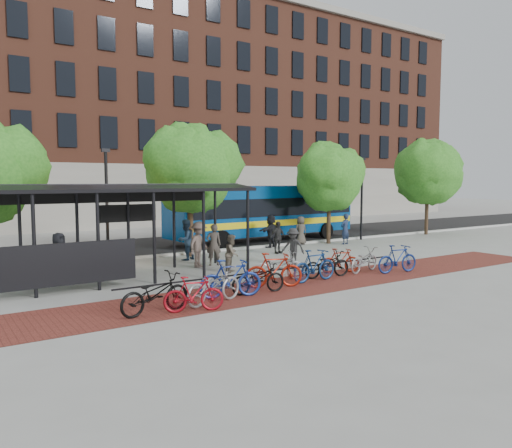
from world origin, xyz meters
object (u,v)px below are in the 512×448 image
bike_10 (364,260)px  pedestrian_6 (301,230)px  bike_5 (274,270)px  pedestrian_9 (293,247)px  tree_b (191,165)px  bike_3 (231,279)px  lamp_post_left (107,202)px  bike_0 (155,294)px  bike_7 (314,265)px  pedestrian_1 (214,245)px  bike_1 (194,294)px  bike_11 (397,259)px  bike_2 (214,285)px  bike_8 (327,264)px  tree_c (330,175)px  pedestrian_4 (278,237)px  pedestrian_7 (345,229)px  pedestrian_5 (271,231)px  bus_shelter (110,200)px  bike_6 (278,266)px  bus (264,209)px  tree_d (428,169)px  pedestrian_8 (232,253)px  bike_4 (258,278)px  pedestrian_3 (199,244)px  bike_9 (340,261)px  pedestrian_2 (186,240)px  lamp_post_right (362,196)px

bike_10 → pedestrian_6: (3.38, 8.27, 0.32)m
bike_5 → pedestrian_9: 4.79m
tree_b → bike_3: size_ratio=3.14×
lamp_post_left → bike_0: size_ratio=2.37×
bike_7 → pedestrian_1: 5.34m
lamp_post_left → bike_1: lamp_post_left is taller
bike_11 → pedestrian_9: size_ratio=1.17×
bike_2 → bike_3: size_ratio=1.05×
bike_8 → pedestrian_1: pedestrian_1 is taller
tree_c → bike_11: (-4.16, -8.67, -3.48)m
pedestrian_4 → pedestrian_7: bearing=4.5°
bike_11 → pedestrian_5: pedestrian_5 is taller
bus_shelter → bike_6: bus_shelter is taller
bike_1 → bike_8: 6.71m
bus_shelter → bus: bus_shelter is taller
bus_shelter → pedestrian_6: bus_shelter is taller
tree_d → pedestrian_8: tree_d is taller
bike_7 → pedestrian_7: bearing=-51.3°
bike_4 → pedestrian_5: 11.45m
bike_3 → pedestrian_3: 5.88m
bike_9 → pedestrian_2: 7.44m
bike_11 → pedestrian_7: size_ratio=1.07×
lamp_post_right → bike_1: (-16.61, -9.77, -2.23)m
lamp_post_left → pedestrian_7: lamp_post_left is taller
bike_2 → bike_7: (4.68, 0.84, 0.03)m
bike_11 → pedestrian_4: pedestrian_4 is taller
bike_2 → bike_4: (1.87, 0.37, -0.06)m
bike_11 → pedestrian_3: 8.26m
bike_5 → pedestrian_7: bearing=-34.6°
tree_d → pedestrian_3: bearing=-171.0°
bike_3 → pedestrian_9: size_ratio=1.26×
lamp_post_left → bike_11: size_ratio=2.69×
bike_0 → pedestrian_6: bearing=-63.3°
bike_7 → pedestrian_5: bearing=-27.6°
pedestrian_1 → pedestrian_3: size_ratio=0.93×
bike_1 → pedestrian_3: size_ratio=0.87×
bus → pedestrian_1: size_ratio=6.95×
bike_7 → pedestrian_7: 11.26m
bus_shelter → bike_3: (2.27, -4.80, -2.38)m
bike_8 → pedestrian_9: pedestrian_9 is taller
bike_6 → pedestrian_8: 2.46m
bike_3 → bike_11: 7.79m
tree_b → lamp_post_left: 4.45m
bike_7 → bike_8: 0.94m
bike_4 → pedestrian_3: pedestrian_3 is taller
tree_b → lamp_post_right: bearing=1.2°
bike_3 → lamp_post_left: bearing=20.0°
pedestrian_1 → bike_10: bearing=150.2°
bike_6 → pedestrian_7: (9.52, 6.39, 0.35)m
pedestrian_2 → pedestrian_7: size_ratio=1.07×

